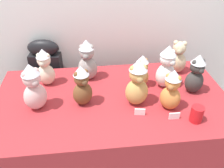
{
  "coord_description": "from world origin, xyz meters",
  "views": [
    {
      "loc": [
        -0.15,
        -1.11,
        1.83
      ],
      "look_at": [
        0.0,
        0.25,
        0.89
      ],
      "focal_mm": 37.97,
      "sensor_mm": 36.0,
      "label": 1
    }
  ],
  "objects_px": {
    "display_table": "(112,135)",
    "instrument_case": "(50,86)",
    "teddy_bear_chestnut": "(82,86)",
    "teddy_bear_honey": "(137,83)",
    "teddy_bear_ginger": "(171,90)",
    "teddy_bear_cream": "(45,68)",
    "teddy_bear_charcoal": "(196,74)",
    "teddy_bear_ash": "(87,60)",
    "teddy_bear_sand": "(178,58)",
    "teddy_bear_caramel": "(142,71)",
    "party_cup_red": "(197,114)",
    "teddy_bear_snow": "(167,67)",
    "teddy_bear_blush": "(34,88)"
  },
  "relations": [
    {
      "from": "display_table",
      "to": "teddy_bear_ash",
      "type": "xyz_separation_m",
      "value": [
        -0.16,
        0.28,
        0.55
      ]
    },
    {
      "from": "instrument_case",
      "to": "teddy_bear_blush",
      "type": "bearing_deg",
      "value": -79.87
    },
    {
      "from": "teddy_bear_charcoal",
      "to": "teddy_bear_ash",
      "type": "distance_m",
      "value": 0.82
    },
    {
      "from": "teddy_bear_sand",
      "to": "teddy_bear_snow",
      "type": "relative_size",
      "value": 0.83
    },
    {
      "from": "teddy_bear_ginger",
      "to": "teddy_bear_snow",
      "type": "relative_size",
      "value": 0.89
    },
    {
      "from": "display_table",
      "to": "teddy_bear_sand",
      "type": "distance_m",
      "value": 0.83
    },
    {
      "from": "display_table",
      "to": "instrument_case",
      "type": "xyz_separation_m",
      "value": [
        -0.54,
        0.6,
        0.11
      ]
    },
    {
      "from": "teddy_bear_sand",
      "to": "teddy_bear_chestnut",
      "type": "distance_m",
      "value": 0.86
    },
    {
      "from": "teddy_bear_blush",
      "to": "party_cup_red",
      "type": "bearing_deg",
      "value": -47.29
    },
    {
      "from": "teddy_bear_blush",
      "to": "teddy_bear_chestnut",
      "type": "bearing_deg",
      "value": -31.93
    },
    {
      "from": "display_table",
      "to": "party_cup_red",
      "type": "xyz_separation_m",
      "value": [
        0.51,
        -0.3,
        0.44
      ]
    },
    {
      "from": "instrument_case",
      "to": "teddy_bear_cream",
      "type": "bearing_deg",
      "value": -72.55
    },
    {
      "from": "teddy_bear_ginger",
      "to": "teddy_bear_chestnut",
      "type": "xyz_separation_m",
      "value": [
        -0.58,
        0.11,
        0.0
      ]
    },
    {
      "from": "display_table",
      "to": "teddy_bear_ash",
      "type": "bearing_deg",
      "value": 120.19
    },
    {
      "from": "teddy_bear_sand",
      "to": "teddy_bear_blush",
      "type": "xyz_separation_m",
      "value": [
        -1.1,
        -0.35,
        0.04
      ]
    },
    {
      "from": "instrument_case",
      "to": "teddy_bear_ginger",
      "type": "relative_size",
      "value": 3.27
    },
    {
      "from": "teddy_bear_sand",
      "to": "teddy_bear_blush",
      "type": "distance_m",
      "value": 1.16
    },
    {
      "from": "display_table",
      "to": "teddy_bear_cream",
      "type": "height_order",
      "value": "teddy_bear_cream"
    },
    {
      "from": "teddy_bear_charcoal",
      "to": "party_cup_red",
      "type": "height_order",
      "value": "teddy_bear_charcoal"
    },
    {
      "from": "teddy_bear_snow",
      "to": "teddy_bear_ginger",
      "type": "bearing_deg",
      "value": -123.98
    },
    {
      "from": "display_table",
      "to": "teddy_bear_chestnut",
      "type": "height_order",
      "value": "teddy_bear_chestnut"
    },
    {
      "from": "teddy_bear_ash",
      "to": "teddy_bear_snow",
      "type": "distance_m",
      "value": 0.61
    },
    {
      "from": "teddy_bear_honey",
      "to": "party_cup_red",
      "type": "xyz_separation_m",
      "value": [
        0.35,
        -0.22,
        -0.11
      ]
    },
    {
      "from": "teddy_bear_cream",
      "to": "teddy_bear_chestnut",
      "type": "height_order",
      "value": "same"
    },
    {
      "from": "teddy_bear_honey",
      "to": "teddy_bear_charcoal",
      "type": "bearing_deg",
      "value": 8.1
    },
    {
      "from": "display_table",
      "to": "teddy_bear_caramel",
      "type": "distance_m",
      "value": 0.58
    },
    {
      "from": "teddy_bear_caramel",
      "to": "teddy_bear_blush",
      "type": "height_order",
      "value": "teddy_bear_blush"
    },
    {
      "from": "display_table",
      "to": "instrument_case",
      "type": "height_order",
      "value": "instrument_case"
    },
    {
      "from": "teddy_bear_chestnut",
      "to": "party_cup_red",
      "type": "xyz_separation_m",
      "value": [
        0.71,
        -0.26,
        -0.09
      ]
    },
    {
      "from": "instrument_case",
      "to": "teddy_bear_snow",
      "type": "relative_size",
      "value": 2.89
    },
    {
      "from": "teddy_bear_cream",
      "to": "teddy_bear_chestnut",
      "type": "relative_size",
      "value": 1.0
    },
    {
      "from": "teddy_bear_charcoal",
      "to": "teddy_bear_ash",
      "type": "bearing_deg",
      "value": 147.1
    },
    {
      "from": "instrument_case",
      "to": "teddy_bear_ash",
      "type": "xyz_separation_m",
      "value": [
        0.38,
        -0.32,
        0.44
      ]
    },
    {
      "from": "teddy_bear_blush",
      "to": "teddy_bear_honey",
      "type": "xyz_separation_m",
      "value": [
        0.68,
        -0.03,
        0.0
      ]
    },
    {
      "from": "teddy_bear_honey",
      "to": "party_cup_red",
      "type": "height_order",
      "value": "teddy_bear_honey"
    },
    {
      "from": "instrument_case",
      "to": "teddy_bear_snow",
      "type": "distance_m",
      "value": 1.17
    },
    {
      "from": "teddy_bear_chestnut",
      "to": "teddy_bear_ash",
      "type": "bearing_deg",
      "value": 56.42
    },
    {
      "from": "instrument_case",
      "to": "teddy_bear_ginger",
      "type": "bearing_deg",
      "value": -31.33
    },
    {
      "from": "teddy_bear_caramel",
      "to": "teddy_bear_blush",
      "type": "relative_size",
      "value": 0.77
    },
    {
      "from": "teddy_bear_charcoal",
      "to": "party_cup_red",
      "type": "xyz_separation_m",
      "value": [
        -0.1,
        -0.31,
        -0.1
      ]
    },
    {
      "from": "teddy_bear_caramel",
      "to": "teddy_bear_cream",
      "type": "relative_size",
      "value": 0.88
    },
    {
      "from": "teddy_bear_chestnut",
      "to": "teddy_bear_honey",
      "type": "bearing_deg",
      "value": -31.76
    },
    {
      "from": "teddy_bear_sand",
      "to": "teddy_bear_honey",
      "type": "xyz_separation_m",
      "value": [
        -0.42,
        -0.38,
        0.04
      ]
    },
    {
      "from": "instrument_case",
      "to": "teddy_bear_charcoal",
      "type": "xyz_separation_m",
      "value": [
        1.16,
        -0.59,
        0.42
      ]
    },
    {
      "from": "instrument_case",
      "to": "teddy_bear_chestnut",
      "type": "height_order",
      "value": "teddy_bear_chestnut"
    },
    {
      "from": "teddy_bear_snow",
      "to": "teddy_bear_honey",
      "type": "height_order",
      "value": "teddy_bear_honey"
    },
    {
      "from": "teddy_bear_ash",
      "to": "teddy_bear_ginger",
      "type": "relative_size",
      "value": 1.12
    },
    {
      "from": "teddy_bear_ash",
      "to": "party_cup_red",
      "type": "xyz_separation_m",
      "value": [
        0.67,
        -0.58,
        -0.11
      ]
    },
    {
      "from": "teddy_bear_blush",
      "to": "teddy_bear_snow",
      "type": "xyz_separation_m",
      "value": [
        0.94,
        0.16,
        -0.0
      ]
    },
    {
      "from": "teddy_bear_charcoal",
      "to": "teddy_bear_honey",
      "type": "bearing_deg",
      "value": 177.85
    }
  ]
}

